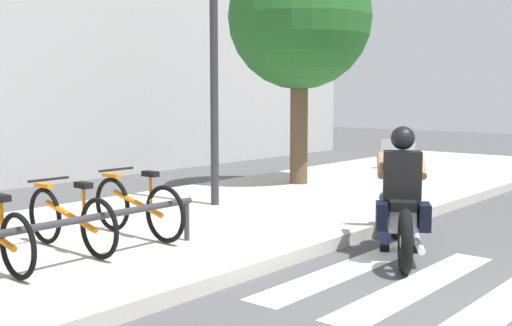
% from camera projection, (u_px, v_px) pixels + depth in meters
% --- Properties ---
extents(ground_plane, '(48.00, 48.00, 0.00)m').
position_uv_depth(ground_plane, '(495.00, 309.00, 5.38)').
color(ground_plane, '#4C4C4F').
extents(sidewalk, '(24.00, 4.40, 0.15)m').
position_uv_depth(sidewalk, '(152.00, 230.00, 8.13)').
color(sidewalk, '#B7B2A8').
rests_on(sidewalk, ground).
extents(crosswalk_stripe_2, '(2.80, 0.40, 0.01)m').
position_uv_depth(crosswalk_stripe_2, '(504.00, 303.00, 5.54)').
color(crosswalk_stripe_2, white).
rests_on(crosswalk_stripe_2, ground).
extents(crosswalk_stripe_3, '(2.80, 0.40, 0.01)m').
position_uv_depth(crosswalk_stripe_3, '(418.00, 285.00, 6.05)').
color(crosswalk_stripe_3, white).
rests_on(crosswalk_stripe_3, ground).
extents(crosswalk_stripe_4, '(2.80, 0.40, 0.01)m').
position_uv_depth(crosswalk_stripe_4, '(345.00, 270.00, 6.56)').
color(crosswalk_stripe_4, white).
rests_on(crosswalk_stripe_4, ground).
extents(motorcycle, '(2.00, 1.26, 1.25)m').
position_uv_depth(motorcycle, '(401.00, 213.00, 7.20)').
color(motorcycle, black).
rests_on(motorcycle, ground).
extents(rider, '(0.77, 0.72, 1.45)m').
position_uv_depth(rider, '(401.00, 182.00, 7.08)').
color(rider, black).
rests_on(rider, ground).
extents(bicycle_2, '(0.48, 1.63, 0.75)m').
position_uv_depth(bicycle_2, '(70.00, 219.00, 6.70)').
color(bicycle_2, black).
rests_on(bicycle_2, sidewalk).
extents(bicycle_3, '(0.48, 1.61, 0.78)m').
position_uv_depth(bicycle_3, '(137.00, 207.00, 7.38)').
color(bicycle_3, black).
rests_on(bicycle_3, sidewalk).
extents(bike_rack, '(3.28, 0.07, 0.49)m').
position_uv_depth(bike_rack, '(64.00, 227.00, 6.00)').
color(bike_rack, '#333338').
rests_on(bike_rack, sidewalk).
extents(street_lamp, '(0.28, 0.28, 4.24)m').
position_uv_depth(street_lamp, '(214.00, 40.00, 9.32)').
color(street_lamp, '#2D2D33').
rests_on(street_lamp, ground).
extents(tree_near_rack, '(2.59, 2.59, 4.46)m').
position_uv_depth(tree_near_rack, '(300.00, 19.00, 11.54)').
color(tree_near_rack, brown).
rests_on(tree_near_rack, ground).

